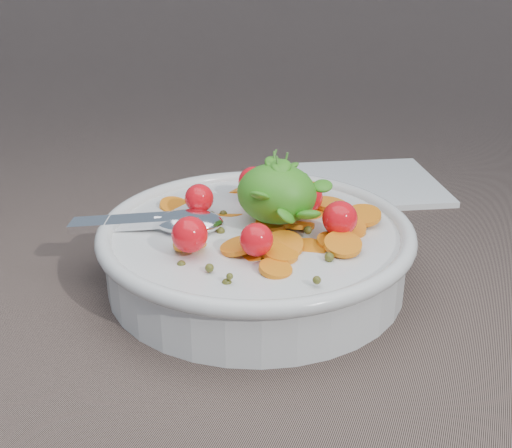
% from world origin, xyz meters
% --- Properties ---
extents(ground, '(6.00, 6.00, 0.00)m').
position_xyz_m(ground, '(0.00, 0.00, 0.00)').
color(ground, '#715C51').
rests_on(ground, ground).
extents(bowl, '(0.28, 0.26, 0.11)m').
position_xyz_m(bowl, '(-0.01, -0.02, 0.03)').
color(bowl, silver).
rests_on(bowl, ground).
extents(napkin, '(0.22, 0.21, 0.01)m').
position_xyz_m(napkin, '(0.03, 0.24, 0.00)').
color(napkin, white).
rests_on(napkin, ground).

